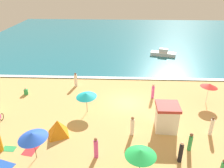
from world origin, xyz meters
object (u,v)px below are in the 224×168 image
beachgoer_5 (153,91)px  beachgoer_6 (212,127)px  beachgoer_8 (76,80)px  beachgoer_1 (26,92)px  beach_umbrella_2 (32,136)px  beachgoer_12 (190,142)px  beachgoer_4 (96,148)px  beach_umbrella_3 (86,95)px  beachgoer_11 (181,153)px  small_boat_0 (163,53)px  lifeguard_cabana (167,117)px  beachgoer_3 (132,126)px  beach_umbrella_1 (209,85)px  beach_umbrella_4 (141,153)px  beach_tent (58,128)px

beachgoer_5 → beachgoer_6: size_ratio=0.98×
beachgoer_8 → beachgoer_1: bearing=-156.1°
beach_umbrella_2 → beachgoer_12: 11.91m
beachgoer_8 → beachgoer_4: bearing=-72.4°
beach_umbrella_3 → beachgoer_11: size_ratio=1.62×
beachgoer_8 → small_boat_0: 17.44m
lifeguard_cabana → beachgoer_3: (-3.03, -0.96, -0.37)m
beachgoer_5 → beachgoer_12: beachgoer_5 is taller
beachgoer_5 → beachgoer_11: beachgoer_11 is taller
beachgoer_8 → lifeguard_cabana: bearing=-40.5°
beachgoer_8 → beachgoer_12: (11.05, -10.90, -0.06)m
beach_umbrella_1 → beach_umbrella_4: beach_umbrella_1 is taller
beach_umbrella_1 → beachgoer_12: size_ratio=1.50×
beach_umbrella_4 → beachgoer_6: bearing=35.6°
lifeguard_cabana → beachgoer_8: lifeguard_cabana is taller
beach_umbrella_2 → beach_umbrella_1: bearing=29.7°
beachgoer_6 → small_boat_0: size_ratio=0.40×
beachgoer_3 → beachgoer_6: beachgoer_3 is taller
beach_umbrella_3 → beachgoer_12: beach_umbrella_3 is taller
beach_umbrella_2 → beach_umbrella_3: 7.10m
small_boat_0 → beach_umbrella_3: bearing=-120.3°
beachgoer_1 → beachgoer_3: bearing=-29.6°
beach_tent → beachgoer_11: beachgoer_11 is taller
beach_tent → beach_umbrella_3: bearing=61.9°
beachgoer_4 → beachgoer_8: bearing=107.6°
lifeguard_cabana → beach_umbrella_1: lifeguard_cabana is taller
beach_umbrella_1 → beachgoer_4: bearing=-142.1°
beach_umbrella_3 → beachgoer_3: size_ratio=1.58×
beach_tent → beachgoer_8: beachgoer_8 is taller
beachgoer_12 → beachgoer_6: bearing=40.9°
beach_tent → beachgoer_5: beachgoer_5 is taller
beach_umbrella_2 → beachgoer_5: bearing=44.5°
beachgoer_11 → beachgoer_12: size_ratio=1.11×
beachgoer_12 → beachgoer_11: bearing=-129.1°
lifeguard_cabana → beachgoer_1: lifeguard_cabana is taller
beach_umbrella_3 → lifeguard_cabana: bearing=-18.0°
beachgoer_4 → small_boat_0: bearing=69.8°
beachgoer_6 → beach_umbrella_4: bearing=-144.4°
beach_umbrella_1 → beach_tent: 15.80m
beachgoer_1 → beachgoer_8: beachgoer_8 is taller
beachgoer_1 → beachgoer_12: 18.51m
beach_umbrella_1 → beach_umbrella_2: size_ratio=0.84×
lifeguard_cabana → beach_umbrella_1: size_ratio=1.02×
beachgoer_12 → beachgoer_4: bearing=-171.5°
beach_umbrella_4 → beach_tent: bearing=149.2°
lifeguard_cabana → beach_tent: lifeguard_cabana is taller
lifeguard_cabana → beach_umbrella_1: 7.09m
beachgoer_1 → beach_umbrella_1: bearing=-3.0°
beachgoer_3 → beachgoer_4: beachgoer_3 is taller
beachgoer_1 → beachgoer_12: size_ratio=0.51×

